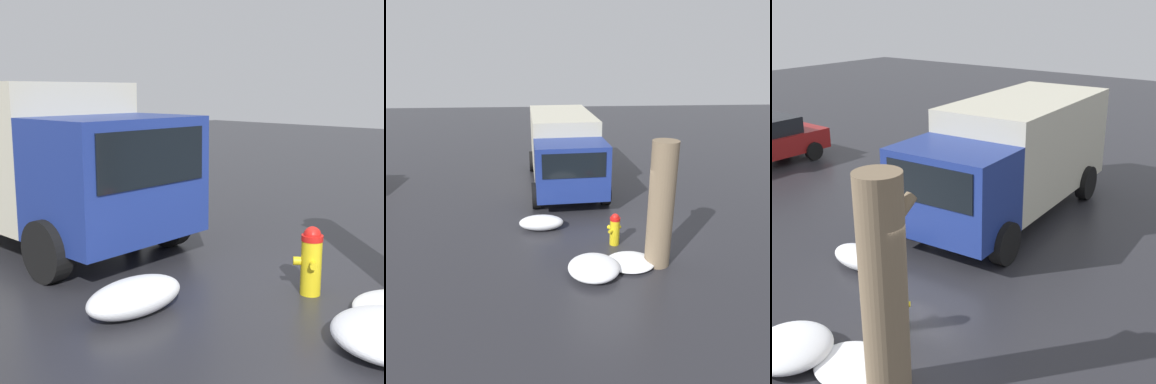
{
  "view_description": "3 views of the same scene",
  "coord_description": "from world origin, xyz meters",
  "views": [
    {
      "loc": [
        -3.72,
        5.81,
        2.66
      ],
      "look_at": [
        2.15,
        0.1,
        1.1
      ],
      "focal_mm": 50.0,
      "sensor_mm": 36.0,
      "label": 1
    },
    {
      "loc": [
        -9.26,
        1.73,
        5.0
      ],
      "look_at": [
        2.37,
        0.84,
        0.72
      ],
      "focal_mm": 35.0,
      "sensor_mm": 36.0,
      "label": 2
    },
    {
      "loc": [
        -5.33,
        -5.36,
        5.15
      ],
      "look_at": [
        3.11,
        0.95,
        1.28
      ],
      "focal_mm": 50.0,
      "sensor_mm": 36.0,
      "label": 3
    }
  ],
  "objects": [
    {
      "name": "ground_plane",
      "position": [
        0.0,
        0.0,
        0.0
      ],
      "size": [
        60.0,
        60.0,
        0.0
      ],
      "primitive_type": "plane",
      "color": "#28282D"
    },
    {
      "name": "fire_hydrant",
      "position": [
        0.0,
        0.0,
        0.48
      ],
      "size": [
        0.4,
        0.42,
        0.93
      ],
      "rotation": [
        0.0,
        0.0,
        0.71
      ],
      "color": "yellow",
      "rests_on": "ground_plane"
    },
    {
      "name": "delivery_truck",
      "position": [
        5.46,
        1.21,
        1.54
      ],
      "size": [
        6.79,
        3.04,
        2.79
      ],
      "rotation": [
        0.0,
        0.0,
        1.63
      ],
      "color": "navy",
      "rests_on": "ground_plane"
    },
    {
      "name": "pedestrian",
      "position": [
        3.57,
        0.19,
        1.01
      ],
      "size": [
        0.4,
        0.4,
        1.86
      ],
      "rotation": [
        0.0,
        0.0,
        4.99
      ],
      "color": "#23232D",
      "rests_on": "ground_plane"
    },
    {
      "name": "snow_pile_by_hydrant",
      "position": [
        1.12,
        2.06,
        0.22
      ],
      "size": [
        0.7,
        1.33,
        0.43
      ],
      "color": "white",
      "rests_on": "ground_plane"
    }
  ]
}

